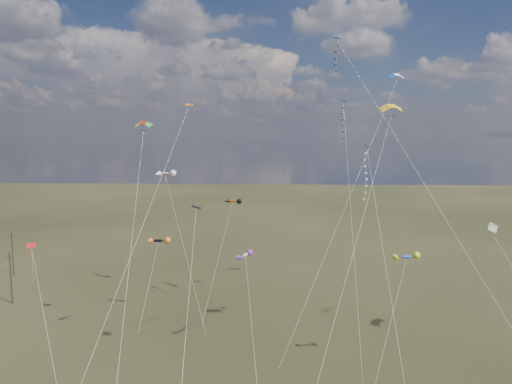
{
  "coord_description": "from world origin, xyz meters",
  "views": [
    {
      "loc": [
        2.45,
        -35.49,
        25.78
      ],
      "look_at": [
        0.0,
        18.0,
        19.0
      ],
      "focal_mm": 32.0,
      "sensor_mm": 36.0,
      "label": 1
    }
  ],
  "objects_px": {
    "utility_pole_near": "(11,278)",
    "novelty_black_orange": "(158,241)",
    "parafoil_yellow": "(391,107)",
    "diamond_black_high": "(344,133)",
    "utility_pole_far": "(13,253)"
  },
  "relations": [
    {
      "from": "novelty_black_orange",
      "to": "diamond_black_high",
      "type": "bearing_deg",
      "value": -2.53
    },
    {
      "from": "utility_pole_near",
      "to": "diamond_black_high",
      "type": "relative_size",
      "value": 0.26
    },
    {
      "from": "utility_pole_near",
      "to": "parafoil_yellow",
      "type": "relative_size",
      "value": 0.27
    },
    {
      "from": "diamond_black_high",
      "to": "parafoil_yellow",
      "type": "bearing_deg",
      "value": -74.31
    },
    {
      "from": "utility_pole_far",
      "to": "diamond_black_high",
      "type": "xyz_separation_m",
      "value": [
        57.2,
        -18.85,
        21.85
      ]
    },
    {
      "from": "diamond_black_high",
      "to": "parafoil_yellow",
      "type": "height_order",
      "value": "diamond_black_high"
    },
    {
      "from": "utility_pole_far",
      "to": "diamond_black_high",
      "type": "relative_size",
      "value": 0.26
    },
    {
      "from": "utility_pole_near",
      "to": "novelty_black_orange",
      "type": "relative_size",
      "value": 0.7
    },
    {
      "from": "parafoil_yellow",
      "to": "novelty_black_orange",
      "type": "height_order",
      "value": "parafoil_yellow"
    },
    {
      "from": "utility_pole_near",
      "to": "parafoil_yellow",
      "type": "bearing_deg",
      "value": -17.27
    },
    {
      "from": "diamond_black_high",
      "to": "novelty_black_orange",
      "type": "xyz_separation_m",
      "value": [
        -25.3,
        1.12,
        -14.97
      ]
    },
    {
      "from": "utility_pole_near",
      "to": "diamond_black_high",
      "type": "distance_m",
      "value": 54.05
    },
    {
      "from": "utility_pole_near",
      "to": "parafoil_yellow",
      "type": "height_order",
      "value": "parafoil_yellow"
    },
    {
      "from": "utility_pole_near",
      "to": "novelty_black_orange",
      "type": "bearing_deg",
      "value": -8.88
    },
    {
      "from": "utility_pole_far",
      "to": "parafoil_yellow",
      "type": "xyz_separation_m",
      "value": [
        60.42,
        -30.3,
        24.5
      ]
    }
  ]
}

